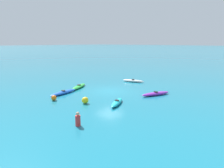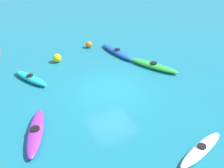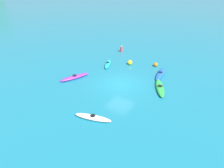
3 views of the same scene
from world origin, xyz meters
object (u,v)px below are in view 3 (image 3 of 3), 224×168
kayak_cyan (108,64)px  buoy_yellow (130,62)px  kayak_white (93,117)px  kayak_green (160,88)px  buoy_orange (156,65)px  person_near_shore (121,49)px  kayak_purple (75,77)px  kayak_blue (160,74)px

kayak_cyan → buoy_yellow: size_ratio=4.79×
kayak_white → kayak_green: 7.26m
buoy_orange → person_near_shore: size_ratio=0.53×
kayak_green → kayak_purple: same height
kayak_green → person_near_shore: size_ratio=3.68×
kayak_cyan → kayak_white: size_ratio=0.95×
kayak_cyan → kayak_green: same height
buoy_yellow → kayak_blue: bearing=-99.6°
kayak_cyan → kayak_white: bearing=-150.9°
buoy_orange → kayak_blue: bearing=-145.0°
kayak_purple → buoy_yellow: size_ratio=5.65×
kayak_blue → kayak_green: size_ratio=1.05×
kayak_white → kayak_purple: same height
buoy_yellow → person_near_shore: bearing=44.2°
kayak_blue → buoy_yellow: size_ratio=6.06×
kayak_white → buoy_yellow: size_ratio=5.06×
kayak_white → kayak_blue: (9.69, -1.28, -0.00)m
kayak_blue → buoy_orange: (1.92, 1.34, 0.07)m
kayak_white → kayak_green: (6.86, -2.37, 0.00)m
buoy_yellow → kayak_white: bearing=-164.9°
kayak_blue → person_near_shore: person_near_shore is taller
buoy_yellow → person_near_shore: (3.39, 3.29, 0.11)m
person_near_shore → kayak_green: bearing=-129.2°
kayak_white → kayak_blue: 9.77m
kayak_cyan → buoy_orange: (2.83, -4.83, 0.07)m
buoy_yellow → buoy_orange: (1.23, -2.73, -0.05)m
kayak_blue → kayak_purple: same height
kayak_cyan → kayak_purple: same height
person_near_shore → buoy_yellow: bearing=-135.8°
kayak_cyan → kayak_blue: bearing=-81.6°
kayak_white → person_near_shore: 15.05m
kayak_cyan → person_near_shore: 5.14m
kayak_blue → person_near_shore: (4.08, 7.37, 0.22)m
kayak_blue → person_near_shore: 8.43m
kayak_cyan → buoy_yellow: (1.61, -2.09, 0.12)m
buoy_orange → kayak_cyan: bearing=120.4°
kayak_white → person_near_shore: person_near_shore is taller
kayak_blue → buoy_yellow: bearing=80.4°
kayak_green → buoy_orange: buoy_orange is taller
buoy_orange → kayak_purple: bearing=143.4°
kayak_white → kayak_purple: size_ratio=0.89×
kayak_purple → kayak_green: bearing=-70.6°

